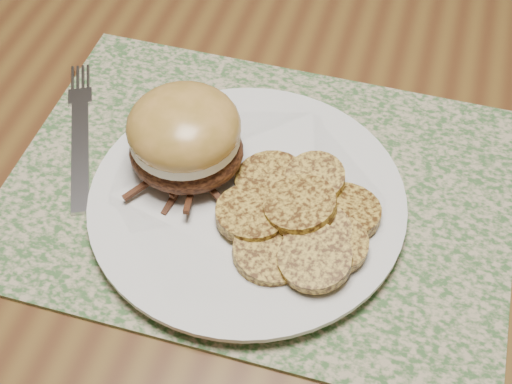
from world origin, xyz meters
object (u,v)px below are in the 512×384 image
at_px(pork_sandwich, 185,137).
at_px(dinner_plate, 247,202).
at_px(dining_table, 164,110).
at_px(fork, 80,132).

bearing_deg(pork_sandwich, dinner_plate, -12.34).
bearing_deg(dining_table, pork_sandwich, -59.07).
relative_size(dining_table, fork, 8.07).
bearing_deg(dining_table, dinner_plate, -48.49).
height_order(dining_table, pork_sandwich, pork_sandwich).
height_order(dinner_plate, fork, dinner_plate).
bearing_deg(dinner_plate, dining_table, 131.51).
xyz_separation_m(dining_table, fork, (-0.03, -0.13, 0.09)).
bearing_deg(dinner_plate, fork, 166.83).
height_order(pork_sandwich, fork, pork_sandwich).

